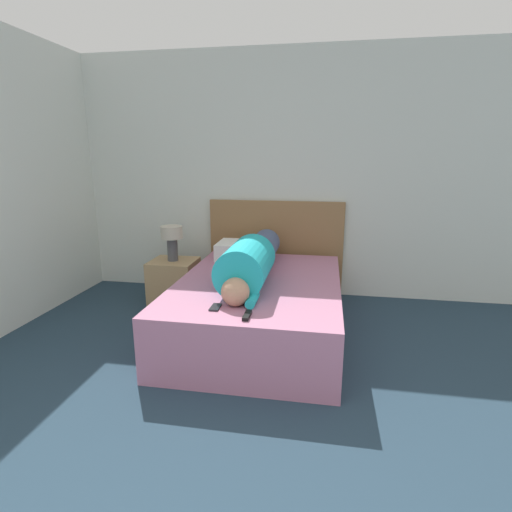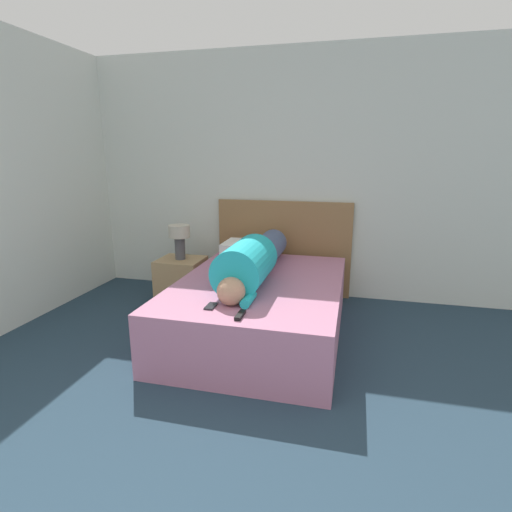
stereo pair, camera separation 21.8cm
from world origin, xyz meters
The scene contains 9 objects.
wall_back centered at (0.00, 3.99, 1.30)m, with size 5.57×0.06×2.60m.
bed centered at (-0.01, 2.81, 0.25)m, with size 1.36×1.91×0.49m.
headboard centered at (-0.01, 3.92, 0.52)m, with size 1.48×0.04×1.04m.
nightstand centered at (-1.02, 3.42, 0.23)m, with size 0.46×0.42×0.46m.
table_lamp centered at (-1.02, 3.42, 0.70)m, with size 0.22×0.22×0.36m.
person_lying centered at (-0.08, 2.84, 0.66)m, with size 0.38×1.61×0.38m.
pillow_near_headboard centered at (-0.29, 3.51, 0.57)m, with size 0.52×0.40×0.17m.
tv_remote centered at (0.04, 2.01, 0.50)m, with size 0.04×0.15×0.02m.
cell_phone centered at (-0.21, 2.13, 0.50)m, with size 0.06×0.13×0.01m.
Camera 2 is at (0.74, -0.34, 1.53)m, focal length 28.00 mm.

